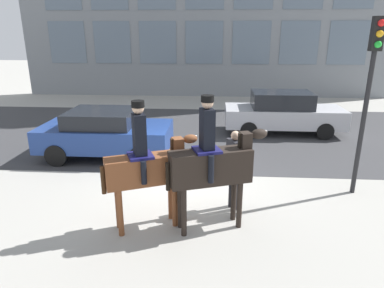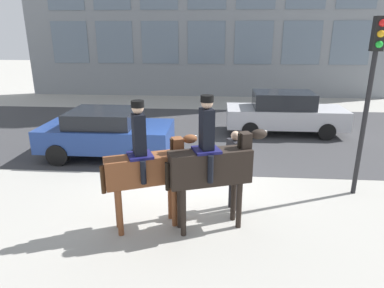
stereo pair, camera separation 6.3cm
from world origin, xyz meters
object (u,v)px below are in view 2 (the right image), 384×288
at_px(mounted_horse_companion, 212,163).
at_px(mounted_horse_lead, 146,166).
at_px(street_car_far_lane, 284,113).
at_px(street_car_near_lane, 107,132).
at_px(traffic_light, 371,81).
at_px(pedestrian_bystander, 234,164).

bearing_deg(mounted_horse_companion, mounted_horse_lead, 163.49).
height_order(mounted_horse_lead, street_car_far_lane, mounted_horse_lead).
height_order(mounted_horse_lead, street_car_near_lane, mounted_horse_lead).
bearing_deg(traffic_light, street_car_far_lane, 98.76).
height_order(pedestrian_bystander, street_car_far_lane, pedestrian_bystander).
relative_size(street_car_far_lane, traffic_light, 1.09).
distance_m(mounted_horse_companion, traffic_light, 4.15).
bearing_deg(mounted_horse_lead, pedestrian_bystander, 3.34).
height_order(mounted_horse_companion, pedestrian_bystander, mounted_horse_companion).
bearing_deg(mounted_horse_companion, pedestrian_bystander, 40.48).
height_order(mounted_horse_companion, street_car_near_lane, mounted_horse_companion).
distance_m(mounted_horse_lead, pedestrian_bystander, 1.96).
xyz_separation_m(mounted_horse_lead, street_car_far_lane, (3.94, 7.11, -0.50)).
bearing_deg(pedestrian_bystander, traffic_light, 171.98).
xyz_separation_m(pedestrian_bystander, traffic_light, (3.01, 1.01, 1.68)).
height_order(pedestrian_bystander, traffic_light, traffic_light).
xyz_separation_m(mounted_horse_companion, street_car_near_lane, (-3.38, 3.97, -0.61)).
height_order(street_car_near_lane, traffic_light, traffic_light).
relative_size(mounted_horse_companion, pedestrian_bystander, 1.50).
distance_m(mounted_horse_companion, street_car_near_lane, 5.26).
xyz_separation_m(mounted_horse_lead, mounted_horse_companion, (1.27, 0.06, 0.06)).
bearing_deg(mounted_horse_companion, street_car_near_lane, 111.24).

